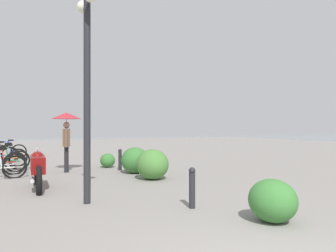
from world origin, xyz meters
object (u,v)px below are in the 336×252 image
object	(u,v)px
bicycle_green	(3,160)
bicycle_orange	(3,158)
bicycle_blue	(6,151)
bollard_mid	(120,159)
motorcycle	(38,168)
lamppost	(87,65)
pedestrian	(66,125)
bollard_near	(192,187)

from	to	relation	value
bicycle_green	bicycle_orange	xyz separation A→B (m)	(0.98, 0.02, 0.00)
bicycle_blue	bollard_mid	distance (m)	7.10
bicycle_green	bicycle_orange	world-z (taller)	same
motorcycle	bicycle_green	size ratio (longest dim) A/B	1.23
lamppost	bicycle_green	world-z (taller)	lamppost
bollard_mid	bicycle_green	bearing A→B (deg)	64.55
pedestrian	bicycle_blue	bearing A→B (deg)	18.77
bollard_mid	bicycle_orange	bearing A→B (deg)	53.74
bicycle_orange	motorcycle	bearing A→B (deg)	-169.85
bicycle_orange	bollard_near	distance (m)	9.08
bicycle_blue	bicycle_green	bearing A→B (deg)	179.59
bicycle_green	bicycle_blue	bearing A→B (deg)	-0.41
bicycle_orange	bicycle_green	bearing A→B (deg)	-178.64
bicycle_orange	pedestrian	distance (m)	3.34
pedestrian	bollard_near	bearing A→B (deg)	-166.46
motorcycle	bicycle_orange	world-z (taller)	motorcycle
bicycle_orange	bicycle_blue	size ratio (longest dim) A/B	0.98
bicycle_green	bollard_mid	distance (m)	4.14
bicycle_orange	bicycle_blue	distance (m)	3.29
bicycle_orange	bollard_mid	size ratio (longest dim) A/B	2.30
bicycle_orange	bollard_mid	distance (m)	4.66
pedestrian	motorcycle	bearing A→B (deg)	158.04
lamppost	motorcycle	xyz separation A→B (m)	(2.10, 0.80, -2.30)
bicycle_green	bollard_mid	bearing A→B (deg)	-115.45
motorcycle	bollard_mid	distance (m)	3.67
bollard_mid	pedestrian	bearing A→B (deg)	78.14
bicycle_blue	pedestrian	size ratio (longest dim) A/B	0.87
bicycle_orange	lamppost	bearing A→B (deg)	-166.61
bicycle_blue	bollard_near	size ratio (longest dim) A/B	2.26
bicycle_blue	bollard_mid	xyz separation A→B (m)	(-6.05, -3.71, 0.04)
bicycle_blue	bollard_mid	world-z (taller)	bicycle_blue
lamppost	pedestrian	bearing A→B (deg)	-3.34
motorcycle	bollard_mid	bearing A→B (deg)	-51.13
lamppost	bollard_near	xyz separation A→B (m)	(-1.25, -1.73, -2.39)
lamppost	motorcycle	distance (m)	3.21
bicycle_blue	motorcycle	bearing A→B (deg)	-174.17
motorcycle	bicycle_blue	size ratio (longest dim) A/B	1.23
bollard_mid	bollard_near	bearing A→B (deg)	176.69
pedestrian	bicycle_green	bearing A→B (deg)	54.37
motorcycle	pedestrian	xyz separation A→B (m)	(2.67, -1.08, 1.10)
lamppost	bicycle_orange	world-z (taller)	lamppost
bicycle_green	bollard_mid	xyz separation A→B (m)	(-1.78, -3.74, 0.04)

